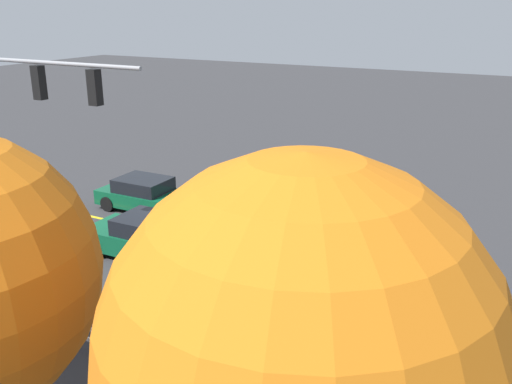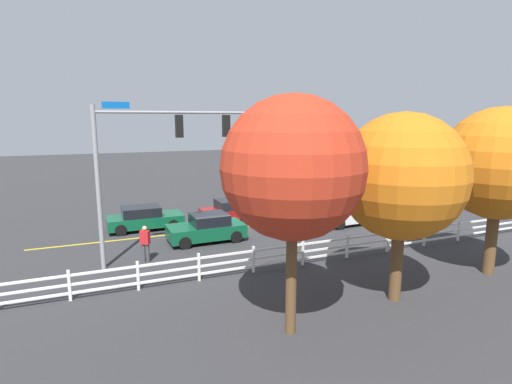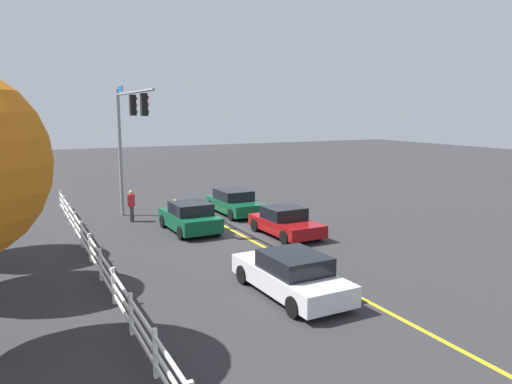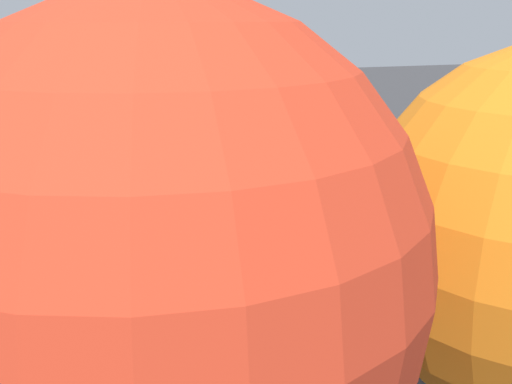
{
  "view_description": "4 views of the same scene",
  "coord_description": "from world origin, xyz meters",
  "views": [
    {
      "loc": [
        -10.64,
        15.81,
        8.3
      ],
      "look_at": [
        -3.07,
        1.63,
        2.9
      ],
      "focal_mm": 39.23,
      "sensor_mm": 36.0,
      "label": 1
    },
    {
      "loc": [
        6.62,
        22.03,
        6.41
      ],
      "look_at": [
        -2.37,
        0.27,
        2.14
      ],
      "focal_mm": 28.17,
      "sensor_mm": 36.0,
      "label": 2
    },
    {
      "loc": [
        -21.25,
        9.59,
        5.82
      ],
      "look_at": [
        -3.8,
        0.8,
        2.6
      ],
      "focal_mm": 34.48,
      "sensor_mm": 36.0,
      "label": 3
    },
    {
      "loc": [
        2.16,
        16.46,
        6.9
      ],
      "look_at": [
        -3.09,
        1.69,
        2.38
      ],
      "focal_mm": 43.08,
      "sensor_mm": 36.0,
      "label": 4
    }
  ],
  "objects": [
    {
      "name": "car_2",
      "position": [
        -8.33,
        1.83,
        0.67
      ],
      "size": [
        4.77,
        2.08,
        1.41
      ],
      "rotation": [
        0.0,
        0.0,
        0.03
      ],
      "color": "silver",
      "rests_on": "ground_plane"
    },
    {
      "name": "ground_plane",
      "position": [
        0.0,
        0.0,
        0.0
      ],
      "size": [
        120.0,
        120.0,
        0.0
      ],
      "primitive_type": "plane",
      "color": "#2D2D30"
    },
    {
      "name": "car_3",
      "position": [
        1.15,
        1.94,
        0.7
      ],
      "size": [
        4.05,
        2.08,
        1.46
      ],
      "rotation": [
        0.0,
        0.0,
        0.02
      ],
      "color": "#0C4C2D",
      "rests_on": "ground_plane"
    },
    {
      "name": "lane_center_stripe",
      "position": [
        -4.0,
        0.0,
        0.0
      ],
      "size": [
        28.0,
        0.16,
        0.01
      ],
      "primitive_type": "cube",
      "color": "gold",
      "rests_on": "ground_plane"
    },
    {
      "name": "white_rail_fence",
      "position": [
        -3.0,
        7.04,
        0.6
      ],
      "size": [
        26.1,
        0.1,
        1.15
      ],
      "color": "white",
      "rests_on": "ground_plane"
    },
    {
      "name": "tree_0",
      "position": [
        1.34,
        11.99,
        5.04
      ],
      "size": [
        4.17,
        4.17,
        7.14
      ],
      "color": "brown",
      "rests_on": "ground_plane"
    },
    {
      "name": "car_0",
      "position": [
        -1.59,
        -1.87,
        0.63
      ],
      "size": [
        4.12,
        2.11,
        1.34
      ],
      "rotation": [
        0.0,
        0.0,
        3.17
      ],
      "color": "maroon",
      "rests_on": "ground_plane"
    }
  ]
}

